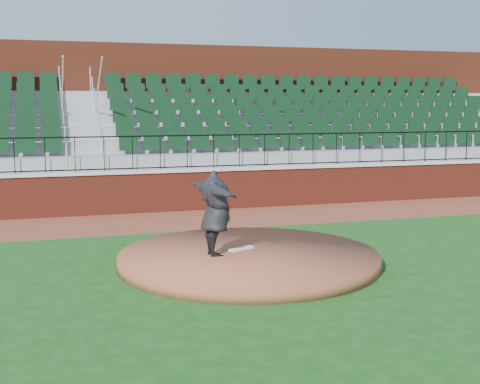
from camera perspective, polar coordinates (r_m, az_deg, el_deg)
name	(u,v)px	position (r m, az deg, el deg)	size (l,w,h in m)	color
ground	(261,265)	(13.13, 1.92, -6.50)	(90.00, 90.00, 0.00)	#154614
warning_track	(200,219)	(18.20, -3.59, -2.42)	(34.00, 3.20, 0.01)	brown
field_wall	(188,191)	(19.65, -4.69, 0.09)	(34.00, 0.35, 1.20)	maroon
wall_cap	(188,170)	(19.57, -4.71, 1.98)	(34.00, 0.45, 0.10)	#B7B7B7
wall_railing	(187,152)	(19.52, -4.73, 3.58)	(34.00, 0.05, 1.00)	black
seating_stands	(170,132)	(22.16, -6.25, 5.37)	(34.00, 5.10, 4.60)	gray
concourse_wall	(156,117)	(24.90, -7.48, 6.66)	(34.00, 0.50, 5.50)	maroon
pitchers_mound	(249,258)	(13.11, 0.80, -5.95)	(5.31, 5.31, 0.25)	brown
pitching_rubber	(241,249)	(13.33, 0.12, -5.08)	(0.59, 0.15, 0.04)	white
pitcher	(215,213)	(12.67, -2.21, -1.90)	(2.11, 0.57, 1.72)	black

